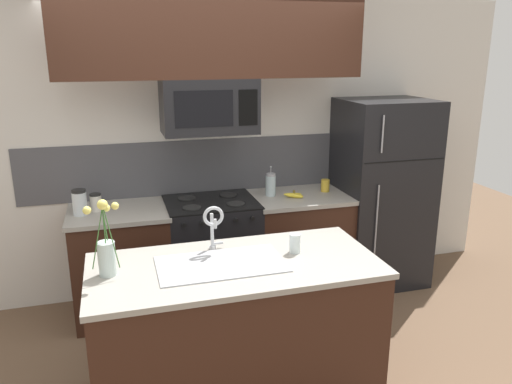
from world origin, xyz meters
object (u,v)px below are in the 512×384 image
object	(u,v)px
french_press	(271,185)
drinking_glass	(295,243)
sink_faucet	(213,222)
flower_vase	(106,253)
banana_bunch	(294,195)
storage_jar_medium	(96,202)
coffee_tin	(325,185)
refrigerator	(380,193)
microwave	(209,106)
stove_range	(212,252)
storage_jar_tall	(80,202)

from	to	relation	value
french_press	drinking_glass	world-z (taller)	french_press
sink_faucet	flower_vase	xyz separation A→B (m)	(-0.65, -0.18, -0.06)
banana_bunch	storage_jar_medium	bearing A→B (deg)	176.66
storage_jar_medium	coffee_tin	world-z (taller)	storage_jar_medium
refrigerator	coffee_tin	distance (m)	0.56
storage_jar_medium	banana_bunch	bearing A→B (deg)	-3.34
drinking_glass	flower_vase	world-z (taller)	flower_vase
microwave	coffee_tin	distance (m)	1.30
storage_jar_medium	flower_vase	distance (m)	1.25
coffee_tin	drinking_glass	size ratio (longest dim) A/B	0.89
stove_range	flower_vase	bearing A→B (deg)	-124.62
banana_bunch	microwave	bearing A→B (deg)	176.91
coffee_tin	sink_faucet	world-z (taller)	sink_faucet
refrigerator	flower_vase	xyz separation A→B (m)	(-2.44, -1.23, 0.18)
banana_bunch	coffee_tin	world-z (taller)	coffee_tin
storage_jar_tall	sink_faucet	bearing A→B (deg)	-49.72
microwave	storage_jar_tall	distance (m)	1.25
microwave	flower_vase	distance (m)	1.60
french_press	coffee_tin	world-z (taller)	french_press
sink_faucet	coffee_tin	bearing A→B (deg)	41.04
refrigerator	sink_faucet	xyz separation A→B (m)	(-1.79, -1.06, 0.25)
microwave	storage_jar_tall	bearing A→B (deg)	-179.45
microwave	banana_bunch	xyz separation A→B (m)	(0.72, -0.04, -0.79)
stove_range	storage_jar_tall	bearing A→B (deg)	-178.29
refrigerator	sink_faucet	size ratio (longest dim) A/B	5.64
storage_jar_medium	coffee_tin	distance (m)	1.98
refrigerator	drinking_glass	bearing A→B (deg)	-136.96
refrigerator	banana_bunch	size ratio (longest dim) A/B	9.06
sink_faucet	drinking_glass	xyz separation A→B (m)	(0.49, -0.16, -0.14)
french_press	sink_faucet	xyz separation A→B (m)	(-0.73, -1.10, 0.10)
microwave	refrigerator	size ratio (longest dim) A/B	0.43
sink_faucet	french_press	bearing A→B (deg)	56.28
storage_jar_tall	drinking_glass	world-z (taller)	storage_jar_tall
stove_range	storage_jar_tall	distance (m)	1.17
stove_range	french_press	xyz separation A→B (m)	(0.55, 0.06, 0.55)
coffee_tin	flower_vase	xyz separation A→B (m)	(-1.90, -1.26, 0.08)
storage_jar_medium	coffee_tin	size ratio (longest dim) A/B	1.29
storage_jar_medium	sink_faucet	size ratio (longest dim) A/B	0.47
sink_faucet	stove_range	bearing A→B (deg)	79.88
banana_bunch	drinking_glass	bearing A→B (deg)	-110.14
banana_bunch	french_press	distance (m)	0.23
drinking_glass	banana_bunch	bearing A→B (deg)	69.86
drinking_glass	microwave	bearing A→B (deg)	104.48
microwave	french_press	world-z (taller)	microwave
storage_jar_tall	drinking_glass	bearing A→B (deg)	-41.06
microwave	storage_jar_medium	world-z (taller)	microwave
french_press	drinking_glass	size ratio (longest dim) A/B	2.15
stove_range	storage_jar_tall	size ratio (longest dim) A/B	4.60
microwave	storage_jar_tall	size ratio (longest dim) A/B	3.68
refrigerator	storage_jar_tall	xyz separation A→B (m)	(-2.64, -0.05, 0.15)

